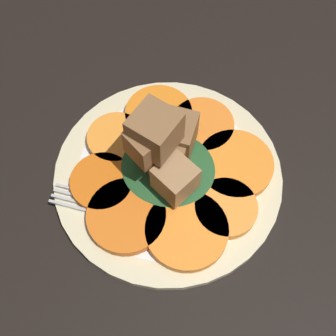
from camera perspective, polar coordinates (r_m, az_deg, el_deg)
table_slab at (r=49.49cm, az=-0.00°, el=-1.66°), size 120.00×120.00×2.00cm
plate at (r=48.13cm, az=-0.00°, el=-0.87°), size 25.88×25.88×1.05cm
carrot_slice_0 at (r=47.99cm, az=9.05°, el=0.48°), size 8.62×8.62×1.18cm
carrot_slice_1 at (r=50.22cm, az=4.66°, el=5.75°), size 7.46×7.46×1.18cm
carrot_slice_2 at (r=50.95cm, az=-1.27°, el=7.25°), size 8.04×8.04×1.18cm
carrot_slice_3 at (r=49.47cm, az=-7.05°, el=4.00°), size 6.67×6.67×1.18cm
carrot_slice_4 at (r=46.96cm, az=-8.93°, el=-1.91°), size 6.94×6.94×1.18cm
carrot_slice_5 at (r=45.04cm, az=-5.64°, el=-6.49°), size 8.44×8.44×1.18cm
carrot_slice_6 at (r=44.33cm, az=2.54°, el=-8.43°), size 8.73×8.73×1.18cm
carrot_slice_7 at (r=45.57cm, az=7.83°, el=-5.41°), size 6.74×6.74×1.18cm
center_pile at (r=44.68cm, az=-0.21°, el=1.69°), size 11.39×10.25×10.17cm
fork at (r=45.51cm, az=-4.64°, el=-6.12°), size 19.71×2.44×0.40cm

